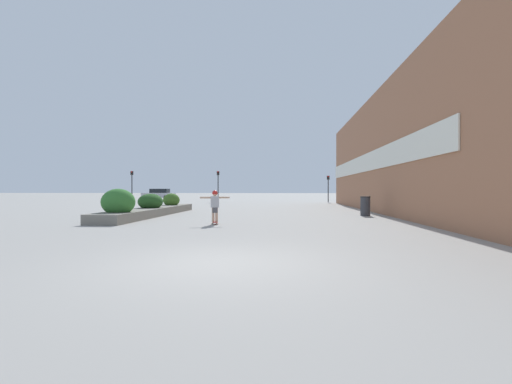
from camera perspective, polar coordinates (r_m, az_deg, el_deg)
The scene contains 11 objects.
ground_plane at distance 6.76m, azimuth -6.57°, elevation -11.71°, with size 300.00×300.00×0.00m, color gray.
building_wall_right at distance 21.13m, azimuth 21.06°, elevation 6.61°, with size 0.67×34.63×7.46m.
planter_box at distance 19.37m, azimuth -17.50°, elevation -2.51°, with size 1.57×10.92×1.47m.
skateboard at distance 14.18m, azimuth -6.87°, elevation -5.09°, with size 0.36×0.62×0.10m.
skateboarder at distance 14.12m, azimuth -6.87°, elevation -1.79°, with size 1.19×0.39×1.30m.
trash_bin at distance 19.58m, azimuth 17.76°, elevation -2.24°, with size 0.54×0.54×1.07m.
car_leftmost at distance 48.88m, azimuth -15.87°, elevation -0.36°, with size 4.36×1.84×1.58m.
car_center_left at distance 48.73m, azimuth 22.46°, elevation -0.48°, with size 4.09×1.91×1.39m.
traffic_light_left at distance 40.69m, azimuth -6.35°, elevation 1.82°, with size 0.28×0.30×3.63m.
traffic_light_right at distance 40.19m, azimuth 11.95°, elevation 1.33°, with size 0.28×0.30×3.05m.
traffic_light_far_left at distance 43.32m, azimuth -19.99°, elevation 1.73°, with size 0.28×0.30×3.66m.
Camera 1 is at (1.29, -6.48, 1.41)m, focal length 24.00 mm.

